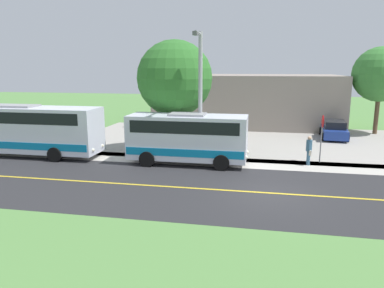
# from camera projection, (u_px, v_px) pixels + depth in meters

# --- Properties ---
(ground_plane) EXTENTS (120.00, 120.00, 0.00)m
(ground_plane) POSITION_uv_depth(u_px,v_px,m) (266.00, 193.00, 16.77)
(ground_plane) COLOR #548442
(road_surface) EXTENTS (8.00, 100.00, 0.01)m
(road_surface) POSITION_uv_depth(u_px,v_px,m) (266.00, 193.00, 16.77)
(road_surface) COLOR #28282B
(road_surface) RESTS_ON ground
(sidewalk) EXTENTS (2.40, 100.00, 0.01)m
(sidewalk) POSITION_uv_depth(u_px,v_px,m) (266.00, 164.00, 21.77)
(sidewalk) COLOR #B2ADA3
(sidewalk) RESTS_ON ground
(parking_lot_surface) EXTENTS (14.00, 36.00, 0.01)m
(parking_lot_surface) POSITION_uv_depth(u_px,v_px,m) (306.00, 142.00, 28.12)
(parking_lot_surface) COLOR #9E9991
(parking_lot_surface) RESTS_ON ground
(road_centre_line) EXTENTS (0.16, 100.00, 0.00)m
(road_centre_line) POSITION_uv_depth(u_px,v_px,m) (266.00, 193.00, 16.77)
(road_centre_line) COLOR gold
(road_centre_line) RESTS_ON ground
(shuttle_bus_front) EXTENTS (2.60, 7.04, 3.00)m
(shuttle_bus_front) POSITION_uv_depth(u_px,v_px,m) (188.00, 136.00, 21.60)
(shuttle_bus_front) COLOR silver
(shuttle_bus_front) RESTS_ON ground
(transit_bus_rear) EXTENTS (2.67, 11.85, 3.27)m
(transit_bus_rear) POSITION_uv_depth(u_px,v_px,m) (12.00, 128.00, 23.77)
(transit_bus_rear) COLOR silver
(transit_bus_rear) RESTS_ON ground
(pedestrian_with_bags) EXTENTS (0.72, 0.34, 1.70)m
(pedestrian_with_bags) POSITION_uv_depth(u_px,v_px,m) (309.00, 150.00, 21.46)
(pedestrian_with_bags) COLOR #335972
(pedestrian_with_bags) RESTS_ON ground
(stop_sign) EXTENTS (0.76, 0.07, 2.88)m
(stop_sign) POSITION_uv_depth(u_px,v_px,m) (322.00, 131.00, 21.64)
(stop_sign) COLOR slate
(stop_sign) RESTS_ON ground
(street_light_pole) EXTENTS (1.97, 0.24, 7.61)m
(street_light_pole) POSITION_uv_depth(u_px,v_px,m) (200.00, 92.00, 21.33)
(street_light_pole) COLOR #9E9EA3
(street_light_pole) RESTS_ON ground
(parked_car_near) EXTENTS (4.53, 2.28, 1.45)m
(parked_car_near) POSITION_uv_depth(u_px,v_px,m) (334.00, 130.00, 29.59)
(parked_car_near) COLOR navy
(parked_car_near) RESTS_ON ground
(tree_curbside) EXTENTS (4.95, 4.95, 7.39)m
(tree_curbside) POSITION_uv_depth(u_px,v_px,m) (175.00, 78.00, 24.01)
(tree_curbside) COLOR brown
(tree_curbside) RESTS_ON ground
(tree_lot_edge) EXTENTS (4.59, 4.59, 7.34)m
(tree_lot_edge) POSITION_uv_depth(u_px,v_px,m) (381.00, 74.00, 30.73)
(tree_lot_edge) COLOR brown
(tree_lot_edge) RESTS_ON ground
(commercial_building) EXTENTS (10.00, 17.43, 4.88)m
(commercial_building) POSITION_uv_depth(u_px,v_px,m) (248.00, 99.00, 37.18)
(commercial_building) COLOR gray
(commercial_building) RESTS_ON ground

